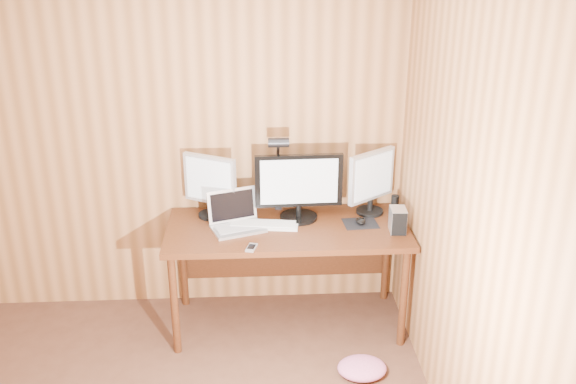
{
  "coord_description": "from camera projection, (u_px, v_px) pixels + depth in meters",
  "views": [
    {
      "loc": [
        0.72,
        -2.2,
        2.58
      ],
      "look_at": [
        0.93,
        1.58,
        1.02
      ],
      "focal_mm": 40.0,
      "sensor_mm": 36.0,
      "label": 1
    }
  ],
  "objects": [
    {
      "name": "desk",
      "position": [
        287.0,
        238.0,
        4.36
      ],
      "size": [
        1.6,
        0.7,
        0.75
      ],
      "color": "#46200E",
      "rests_on": "floor"
    },
    {
      "name": "fabric_pile",
      "position": [
        362.0,
        368.0,
        3.98
      ],
      "size": [
        0.35,
        0.3,
        0.1
      ],
      "primitive_type": null,
      "rotation": [
        0.0,
        0.0,
        -0.17
      ],
      "color": "#C55F89",
      "rests_on": "floor"
    },
    {
      "name": "room_shell",
      "position": [
        73.0,
        297.0,
        2.5
      ],
      "size": [
        4.0,
        4.0,
        4.0
      ],
      "color": "#4F2D1E",
      "rests_on": "ground"
    },
    {
      "name": "monitor_center",
      "position": [
        299.0,
        186.0,
        4.28
      ],
      "size": [
        0.59,
        0.26,
        0.46
      ],
      "rotation": [
        0.0,
        0.0,
        0.03
      ],
      "color": "black",
      "rests_on": "desk"
    },
    {
      "name": "laptop",
      "position": [
        236.0,
        219.0,
        4.22
      ],
      "size": [
        0.4,
        0.35,
        0.24
      ],
      "rotation": [
        0.0,
        0.0,
        0.34
      ],
      "color": "silver",
      "rests_on": "desk"
    },
    {
      "name": "speaker",
      "position": [
        395.0,
        204.0,
        4.43
      ],
      "size": [
        0.05,
        0.05,
        0.13
      ],
      "primitive_type": "cylinder",
      "color": "black",
      "rests_on": "desk"
    },
    {
      "name": "monitor_right",
      "position": [
        371.0,
        180.0,
        4.36
      ],
      "size": [
        0.34,
        0.26,
        0.45
      ],
      "rotation": [
        0.0,
        0.0,
        0.63
      ],
      "color": "black",
      "rests_on": "desk"
    },
    {
      "name": "hard_drive",
      "position": [
        398.0,
        220.0,
        4.15
      ],
      "size": [
        0.11,
        0.15,
        0.16
      ],
      "rotation": [
        0.0,
        0.0,
        -0.06
      ],
      "color": "silver",
      "rests_on": "desk"
    },
    {
      "name": "mouse",
      "position": [
        361.0,
        221.0,
        4.28
      ],
      "size": [
        0.07,
        0.11,
        0.04
      ],
      "primitive_type": "ellipsoid",
      "rotation": [
        0.0,
        0.0,
        -0.03
      ],
      "color": "black",
      "rests_on": "mousepad"
    },
    {
      "name": "keyboard",
      "position": [
        263.0,
        225.0,
        4.25
      ],
      "size": [
        0.48,
        0.2,
        0.02
      ],
      "rotation": [
        0.0,
        0.0,
        -0.13
      ],
      "color": "silver",
      "rests_on": "desk"
    },
    {
      "name": "mousepad",
      "position": [
        360.0,
        223.0,
        4.29
      ],
      "size": [
        0.24,
        0.2,
        0.0
      ],
      "primitive_type": "cube",
      "rotation": [
        0.0,
        0.0,
        0.08
      ],
      "color": "black",
      "rests_on": "desk"
    },
    {
      "name": "phone",
      "position": [
        252.0,
        248.0,
        3.95
      ],
      "size": [
        0.08,
        0.12,
        0.01
      ],
      "rotation": [
        0.0,
        0.0,
        -0.28
      ],
      "color": "silver",
      "rests_on": "desk"
    },
    {
      "name": "desk_lamp",
      "position": [
        278.0,
        162.0,
        4.31
      ],
      "size": [
        0.14,
        0.2,
        0.6
      ],
      "rotation": [
        0.0,
        0.0,
        -0.12
      ],
      "color": "black",
      "rests_on": "desk"
    },
    {
      "name": "monitor_left",
      "position": [
        210.0,
        184.0,
        4.31
      ],
      "size": [
        0.36,
        0.21,
        0.44
      ],
      "rotation": [
        0.0,
        0.0,
        -0.49
      ],
      "color": "black",
      "rests_on": "desk"
    }
  ]
}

